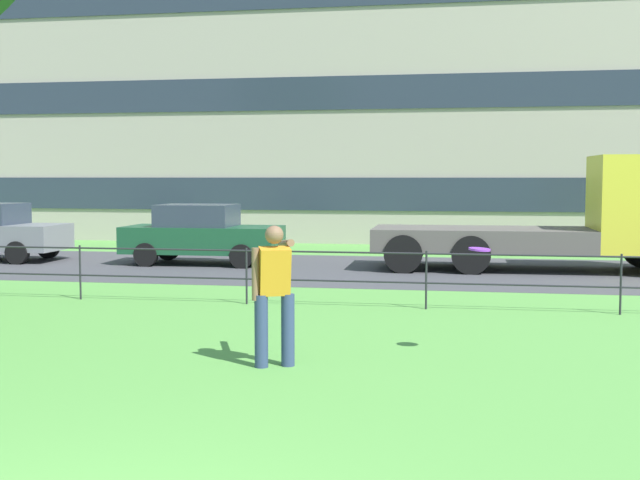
% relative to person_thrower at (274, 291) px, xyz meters
% --- Properties ---
extents(street_strip, '(80.00, 6.78, 0.01)m').
position_rel_person_thrower_xyz_m(street_strip, '(-0.01, 10.26, -0.90)').
color(street_strip, '#424247').
rests_on(street_strip, ground).
extents(park_fence, '(28.45, 0.04, 1.00)m').
position_rel_person_thrower_xyz_m(park_fence, '(-0.01, 4.57, -0.25)').
color(park_fence, '#232328').
rests_on(park_fence, ground).
extents(person_thrower, '(0.48, 0.88, 1.68)m').
position_rel_person_thrower_xyz_m(person_thrower, '(0.00, 0.00, 0.00)').
color(person_thrower, navy).
rests_on(person_thrower, ground).
extents(frisbee, '(0.36, 0.36, 0.04)m').
position_rel_person_thrower_xyz_m(frisbee, '(2.39, 0.94, 0.45)').
color(frisbee, purple).
extents(car_dark_green_right, '(4.02, 1.85, 1.54)m').
position_rel_person_thrower_xyz_m(car_dark_green_right, '(-4.50, 10.84, -0.13)').
color(car_dark_green_right, '#194C2D').
rests_on(car_dark_green_right, ground).
extents(flatbed_truck_far_right, '(7.34, 2.54, 2.75)m').
position_rel_person_thrower_xyz_m(flatbed_truck_far_right, '(4.75, 10.91, 0.31)').
color(flatbed_truck_far_right, yellow).
rests_on(flatbed_truck_far_right, ground).
extents(apartment_building_background, '(29.77, 11.71, 13.78)m').
position_rel_person_thrower_xyz_m(apartment_building_background, '(-4.56, 23.47, 5.99)').
color(apartment_building_background, '#ADA393').
rests_on(apartment_building_background, ground).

